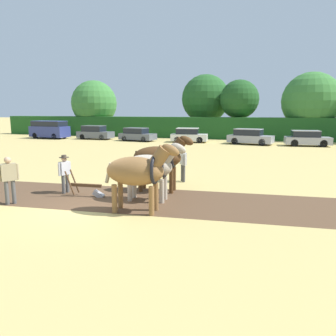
# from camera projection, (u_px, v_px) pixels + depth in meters

# --- Properties ---
(ground_plane) EXTENTS (240.00, 240.00, 0.00)m
(ground_plane) POSITION_uv_depth(u_px,v_px,m) (90.00, 205.00, 11.78)
(ground_plane) COLOR tan
(plowed_furrow_strip) EXTENTS (24.60, 5.76, 0.01)m
(plowed_furrow_strip) POSITION_uv_depth(u_px,v_px,m) (61.00, 195.00, 13.27)
(plowed_furrow_strip) COLOR brown
(plowed_furrow_strip) RESTS_ON ground
(hedgerow) EXTENTS (59.70, 1.64, 2.57)m
(hedgerow) POSITION_uv_depth(u_px,v_px,m) (218.00, 128.00, 39.17)
(hedgerow) COLOR #1E511E
(hedgerow) RESTS_ON ground
(tree_far_left) EXTENTS (6.23, 6.23, 7.46)m
(tree_far_left) POSITION_uv_depth(u_px,v_px,m) (94.00, 103.00, 45.44)
(tree_far_left) COLOR #423323
(tree_far_left) RESTS_ON ground
(tree_left) EXTENTS (6.29, 6.29, 8.04)m
(tree_left) POSITION_uv_depth(u_px,v_px,m) (206.00, 99.00, 43.22)
(tree_left) COLOR #423323
(tree_left) RESTS_ON ground
(tree_center_left) EXTENTS (4.68, 4.68, 7.04)m
(tree_center_left) POSITION_uv_depth(u_px,v_px,m) (239.00, 99.00, 39.60)
(tree_center_left) COLOR #4C3823
(tree_center_left) RESTS_ON ground
(tree_center) EXTENTS (6.53, 6.53, 7.68)m
(tree_center) POSITION_uv_depth(u_px,v_px,m) (311.00, 101.00, 37.31)
(tree_center) COLOR brown
(tree_center) RESTS_ON ground
(draft_horse_lead_left) EXTENTS (2.63, 1.18, 2.40)m
(draft_horse_lead_left) POSITION_uv_depth(u_px,v_px,m) (138.00, 171.00, 10.80)
(draft_horse_lead_left) COLOR brown
(draft_horse_lead_left) RESTS_ON ground
(draft_horse_lead_right) EXTENTS (2.58, 1.11, 2.29)m
(draft_horse_lead_right) POSITION_uv_depth(u_px,v_px,m) (150.00, 167.00, 12.24)
(draft_horse_lead_right) COLOR #B2A38E
(draft_horse_lead_right) RESTS_ON ground
(draft_horse_trail_left) EXTENTS (2.71, 1.15, 2.44)m
(draft_horse_trail_left) POSITION_uv_depth(u_px,v_px,m) (160.00, 158.00, 13.64)
(draft_horse_trail_left) COLOR #513319
(draft_horse_trail_left) RESTS_ON ground
(plow) EXTENTS (1.58, 0.49, 1.13)m
(plow) POSITION_uv_depth(u_px,v_px,m) (89.00, 189.00, 12.95)
(plow) COLOR #4C331E
(plow) RESTS_ON ground
(farmer_at_plow) EXTENTS (0.40, 0.61, 1.58)m
(farmer_at_plow) POSITION_uv_depth(u_px,v_px,m) (65.00, 171.00, 13.42)
(farmer_at_plow) COLOR #4C4C4C
(farmer_at_plow) RESTS_ON ground
(farmer_beside_team) EXTENTS (0.43, 0.57, 1.64)m
(farmer_beside_team) POSITION_uv_depth(u_px,v_px,m) (183.00, 162.00, 15.55)
(farmer_beside_team) COLOR #4C4C4C
(farmer_beside_team) RESTS_ON ground
(farmer_onlooker_left) EXTENTS (0.46, 0.58, 1.75)m
(farmer_onlooker_left) POSITION_uv_depth(u_px,v_px,m) (9.00, 177.00, 11.76)
(farmer_onlooker_left) COLOR #4C4C4C
(farmer_onlooker_left) RESTS_ON ground
(parked_van) EXTENTS (4.86, 2.36, 2.13)m
(parked_van) POSITION_uv_depth(u_px,v_px,m) (49.00, 129.00, 39.70)
(parked_van) COLOR navy
(parked_van) RESTS_ON ground
(parked_car_left) EXTENTS (4.23, 1.88, 1.61)m
(parked_car_left) POSITION_uv_depth(u_px,v_px,m) (95.00, 133.00, 38.73)
(parked_car_left) COLOR #565B66
(parked_car_left) RESTS_ON ground
(parked_car_center_left) EXTENTS (4.27, 2.41, 1.46)m
(parked_car_center_left) POSITION_uv_depth(u_px,v_px,m) (137.00, 135.00, 36.48)
(parked_car_center_left) COLOR #565B66
(parked_car_center_left) RESTS_ON ground
(parked_car_center) EXTENTS (3.99, 2.14, 1.52)m
(parked_car_center) POSITION_uv_depth(u_px,v_px,m) (189.00, 135.00, 34.97)
(parked_car_center) COLOR silver
(parked_car_center) RESTS_ON ground
(parked_car_center_right) EXTENTS (4.66, 2.63, 1.55)m
(parked_car_center_right) POSITION_uv_depth(u_px,v_px,m) (250.00, 137.00, 32.85)
(parked_car_center_right) COLOR #9E9EA8
(parked_car_center_right) RESTS_ON ground
(parked_car_right) EXTENTS (4.26, 2.09, 1.49)m
(parked_car_right) POSITION_uv_depth(u_px,v_px,m) (307.00, 139.00, 31.23)
(parked_car_right) COLOR #9E9EA8
(parked_car_right) RESTS_ON ground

